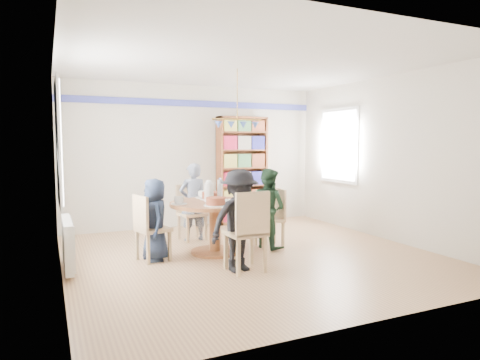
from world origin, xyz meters
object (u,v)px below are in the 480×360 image
person_near (239,221)px  chair_right (274,215)px  chair_near (248,228)px  person_right (268,208)px  chair_left (148,225)px  chair_far (190,209)px  person_far (193,202)px  radiator (68,243)px  bookshelf (242,171)px  person_left (155,220)px  dining_table (215,215)px

person_near → chair_right: bearing=32.0°
chair_near → person_near: bearing=124.0°
person_right → person_near: 1.29m
chair_left → chair_near: 1.44m
chair_far → person_far: size_ratio=0.71×
radiator → chair_near: size_ratio=0.98×
bookshelf → person_far: bearing=-141.7°
chair_far → bookshelf: bearing=34.9°
radiator → chair_left: bearing=0.8°
person_left → dining_table: bearing=89.1°
person_right → chair_left: bearing=72.7°
dining_table → person_near: 0.95m
radiator → dining_table: 2.00m
radiator → bookshelf: bearing=31.4°
dining_table → chair_left: size_ratio=1.44×
radiator → chair_right: chair_right is taller
person_left → person_far: (0.84, 0.92, 0.08)m
person_left → person_near: (0.84, -0.94, 0.08)m
person_far → person_left: bearing=47.6°
chair_right → chair_near: (-0.94, -1.07, 0.07)m
chair_far → dining_table: bearing=-87.1°
chair_left → person_left: (0.10, 0.02, 0.06)m
chair_near → person_left: 1.39m
dining_table → bookshelf: (1.35, 2.00, 0.48)m
chair_right → bookshelf: bookshelf is taller
dining_table → chair_left: (-0.98, -0.03, -0.06)m
radiator → chair_right: 2.97m
radiator → chair_far: chair_far is taller
chair_left → chair_near: bearing=-45.3°
radiator → chair_far: (1.94, 1.07, 0.15)m
chair_far → person_left: bearing=-128.6°
dining_table → bookshelf: 2.46m
chair_near → chair_far: bearing=92.4°
dining_table → person_left: (-0.88, -0.01, 0.00)m
dining_table → chair_left: 0.98m
person_right → bookshelf: (0.48, 2.02, 0.43)m
chair_near → person_right: (0.83, 1.03, 0.05)m
chair_right → dining_table: bearing=-179.4°
chair_far → person_near: person_near is taller
radiator → person_left: 1.13m
person_right → chair_right: bearing=-90.9°
dining_table → radiator: bearing=-178.8°
radiator → person_right: person_right is taller
person_far → person_near: 1.86m
person_near → person_far: bearing=78.4°
chair_far → person_left: 1.32m
chair_left → person_left: 0.12m
chair_near → dining_table: bearing=92.0°
chair_left → chair_right: 1.96m
dining_table → person_near: person_near is taller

